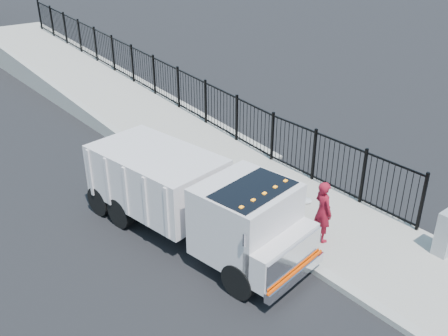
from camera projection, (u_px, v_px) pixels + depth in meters
ground at (279, 247)px, 13.76m from camera, size 120.00×120.00×0.00m
sidewalk at (382, 253)px, 13.43m from camera, size 3.55×12.00×0.12m
curb at (336, 282)px, 12.34m from camera, size 0.30×12.00×0.16m
ramp at (92, 91)px, 26.04m from camera, size 3.95×24.06×3.19m
iron_fence at (155, 88)px, 23.67m from camera, size 0.10×28.00×1.80m
truck at (195, 198)px, 13.49m from camera, size 3.28×7.28×2.41m
worker at (323, 211)px, 13.51m from camera, size 0.57×0.74×1.80m
utility_cabinet at (447, 233)px, 13.06m from camera, size 0.55×0.40×1.25m
debris at (306, 200)px, 15.71m from camera, size 0.40×0.40×0.10m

